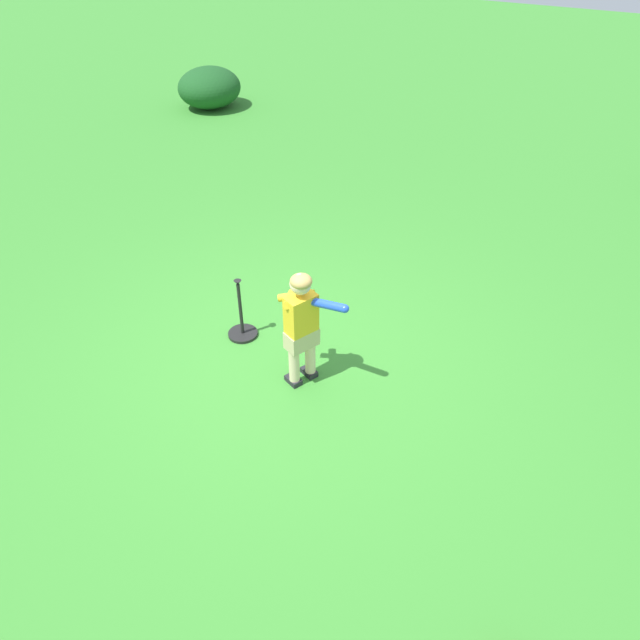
# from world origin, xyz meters

# --- Properties ---
(ground_plane) EXTENTS (40.00, 40.00, 0.00)m
(ground_plane) POSITION_xyz_m (0.00, 0.00, 0.00)
(ground_plane) COLOR #38842D
(child_batter) EXTENTS (0.64, 0.31, 1.08)m
(child_batter) POSITION_xyz_m (0.30, -0.15, 0.65)
(child_batter) COLOR #232328
(child_batter) RESTS_ON ground
(batting_tee) EXTENTS (0.28, 0.28, 0.62)m
(batting_tee) POSITION_xyz_m (-0.52, 0.09, 0.10)
(batting_tee) COLOR black
(batting_tee) RESTS_ON ground
(shrub_left_background) EXTENTS (1.13, 1.21, 0.73)m
(shrub_left_background) POSITION_xyz_m (-5.13, 5.41, 0.36)
(shrub_left_background) COLOR #194C1E
(shrub_left_background) RESTS_ON ground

